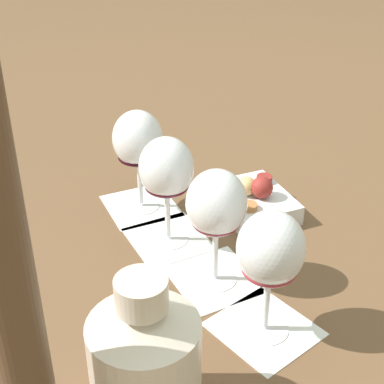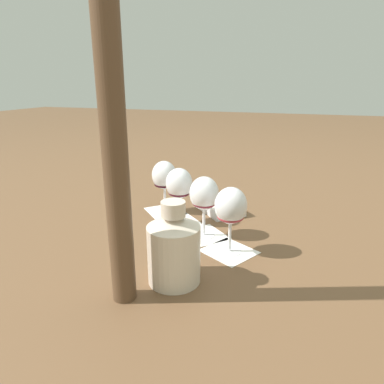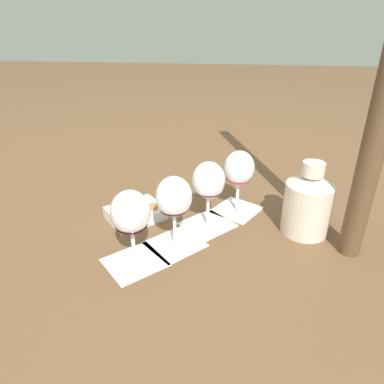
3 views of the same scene
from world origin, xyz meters
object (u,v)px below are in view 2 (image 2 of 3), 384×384
at_px(wine_glass_0, 231,208).
at_px(umbrella_pole, 106,33).
at_px(snack_dish, 221,206).
at_px(wine_glass_3, 164,177).
at_px(wine_glass_1, 204,196).
at_px(wine_glass_2, 179,186).
at_px(ceramic_vase, 174,248).

distance_m(wine_glass_0, umbrella_pole, 0.48).
relative_size(wine_glass_0, umbrella_pole, 0.17).
bearing_deg(snack_dish, wine_glass_3, 15.64).
bearing_deg(umbrella_pole, wine_glass_3, -76.71).
xyz_separation_m(wine_glass_0, wine_glass_1, (0.09, -0.07, -0.00)).
bearing_deg(snack_dish, wine_glass_1, 88.88).
relative_size(wine_glass_0, snack_dish, 0.98).
bearing_deg(umbrella_pole, wine_glass_0, -121.37).
xyz_separation_m(snack_dish, umbrella_pole, (0.07, 0.52, 0.47)).
bearing_deg(wine_glass_0, wine_glass_3, -38.33).
height_order(wine_glass_0, wine_glass_1, same).
bearing_deg(wine_glass_1, umbrella_pole, 78.51).
bearing_deg(snack_dish, wine_glass_2, 50.71).
xyz_separation_m(wine_glass_3, snack_dish, (-0.18, -0.05, -0.10)).
relative_size(wine_glass_1, umbrella_pole, 0.17).
xyz_separation_m(wine_glass_2, wine_glass_3, (0.08, -0.07, 0.00)).
relative_size(wine_glass_3, umbrella_pole, 0.17).
distance_m(wine_glass_2, umbrella_pole, 0.54).
relative_size(wine_glass_3, ceramic_vase, 0.93).
height_order(wine_glass_2, snack_dish, wine_glass_2).
xyz_separation_m(wine_glass_0, wine_glass_3, (0.27, -0.21, 0.00)).
bearing_deg(umbrella_pole, ceramic_vase, -129.02).
xyz_separation_m(wine_glass_0, wine_glass_2, (0.19, -0.14, -0.00)).
bearing_deg(ceramic_vase, wine_glass_1, -88.70).
xyz_separation_m(wine_glass_1, wine_glass_2, (0.10, -0.07, 0.00)).
xyz_separation_m(wine_glass_1, ceramic_vase, (-0.01, 0.24, -0.04)).
relative_size(wine_glass_2, snack_dish, 0.98).
bearing_deg(wine_glass_0, wine_glass_1, -38.57).
xyz_separation_m(wine_glass_0, umbrella_pole, (0.16, 0.26, 0.37)).
distance_m(wine_glass_0, wine_glass_2, 0.23).
bearing_deg(wine_glass_3, snack_dish, -164.36).
distance_m(wine_glass_1, umbrella_pole, 0.50).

